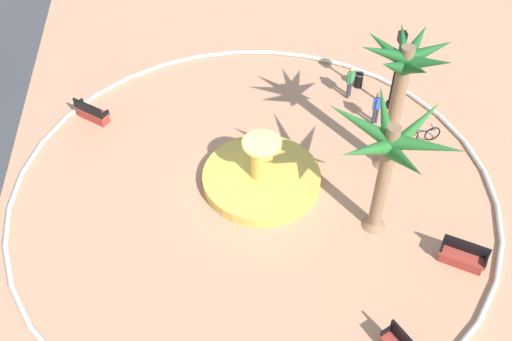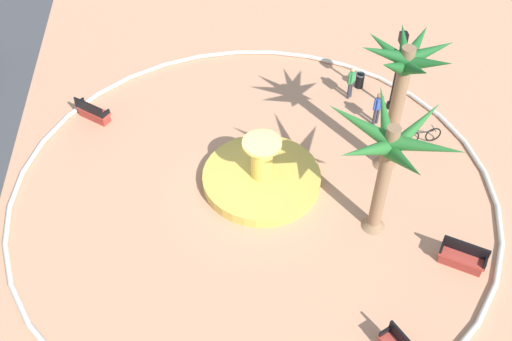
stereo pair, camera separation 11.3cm
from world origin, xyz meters
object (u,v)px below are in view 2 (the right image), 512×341
Objects in this scene: trash_bin at (360,80)px; person_cyclist_helmet at (351,81)px; bicycle_red_frame at (422,136)px; fountain at (262,177)px; bench_east at (93,113)px; bench_north at (462,259)px; lamppost at (398,64)px; palm_tree_near_fountain at (403,78)px; person_cyclist_photo at (378,107)px; palm_tree_by_curb at (389,153)px.

person_cyclist_helmet is (-0.72, 0.63, 0.54)m from trash_bin.
person_cyclist_helmet is at bearing 35.43° from bicycle_red_frame.
fountain is 2.98× the size of bench_east.
bench_north is 0.95× the size of bicycle_red_frame.
bicycle_red_frame is (-2.41, -0.74, -2.01)m from lamppost.
fountain is at bearing 103.17° from bicycle_red_frame.
fountain is 8.36m from bench_east.
palm_tree_near_fountain reaches higher than bench_east.
bench_east is 12.26m from trash_bin.
bench_east is 0.39× the size of lamppost.
person_cyclist_photo is (3.05, -5.35, 0.62)m from fountain.
bicycle_red_frame reaches higher than trash_bin.
lamppost is at bearing -92.39° from bench_east.
fountain is 2.84× the size of person_cyclist_photo.
lamppost is 2.80m from trash_bin.
palm_tree_by_curb is 3.17× the size of bench_north.
person_cyclist_photo is at bearing -159.03° from person_cyclist_helmet.
fountain is at bearing 54.56° from bench_north.
fountain is at bearing 56.04° from palm_tree_by_curb.
palm_tree_by_curb is 6.53m from person_cyclist_photo.
fountain reaches higher than bench_east.
person_cyclist_helmet is at bearing 6.93° from palm_tree_near_fountain.
bench_north is at bearing -125.44° from fountain.
palm_tree_near_fountain is 8.12× the size of trash_bin.
fountain is at bearing 96.20° from palm_tree_near_fountain.
trash_bin is 0.44× the size of person_cyclist_photo.
bench_north is 2.22× the size of trash_bin.
bench_east is at bearing 55.60° from bench_north.
bench_north is at bearing -164.99° from palm_tree_near_fountain.
lamppost is 3.22m from bicycle_red_frame.
person_cyclist_helmet is (4.44, 0.54, -3.43)m from palm_tree_near_fountain.
palm_tree_by_curb is 3.11× the size of person_cyclist_photo.
bench_north is 8.95m from lamppost.
palm_tree_near_fountain is at bearing 175.31° from person_cyclist_photo.
fountain reaches higher than trash_bin.
lamppost is 5.59× the size of trash_bin.
trash_bin is at bearing 2.55° from person_cyclist_photo.
person_cyclist_helmet is 2.08m from person_cyclist_photo.
person_cyclist_photo is (7.71, 1.19, 0.58)m from bench_north.
person_cyclist_photo is at bearing -4.69° from palm_tree_near_fountain.
fountain is 6.43× the size of trash_bin.
palm_tree_by_curb reaches higher than person_cyclist_helmet.
palm_tree_by_curb is at bearing 52.46° from bench_north.
bench_east is 0.97× the size of bench_north.
bench_east is 0.92× the size of bicycle_red_frame.
trash_bin is at bearing -84.78° from bench_east.
person_cyclist_photo is at bearing 137.63° from lamppost.
palm_tree_near_fountain is 3.47m from palm_tree_by_curb.
bicycle_red_frame is at bearing -163.01° from lamppost.
bench_north is at bearing -168.65° from person_cyclist_helmet.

